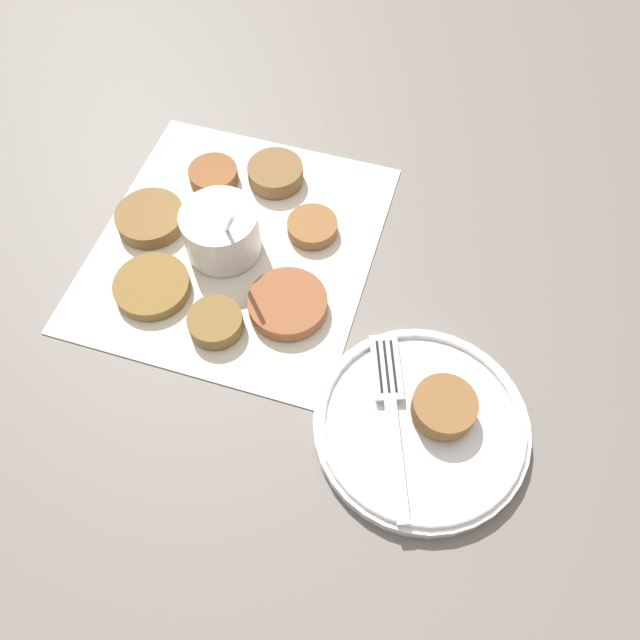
% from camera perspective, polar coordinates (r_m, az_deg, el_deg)
% --- Properties ---
extents(ground_plane, '(4.00, 4.00, 0.00)m').
position_cam_1_polar(ground_plane, '(0.75, -6.43, 7.30)').
color(ground_plane, '#605B56').
extents(napkin, '(0.38, 0.36, 0.00)m').
position_cam_1_polar(napkin, '(0.75, -7.69, 6.81)').
color(napkin, silver).
rests_on(napkin, ground_plane).
extents(sauce_bowl, '(0.09, 0.09, 0.11)m').
position_cam_1_polar(sauce_bowl, '(0.72, -8.96, 7.86)').
color(sauce_bowl, silver).
rests_on(sauce_bowl, napkin).
extents(fritter_0, '(0.06, 0.06, 0.02)m').
position_cam_1_polar(fritter_0, '(0.81, -9.72, 12.96)').
color(fritter_0, brown).
rests_on(fritter_0, napkin).
extents(fritter_1, '(0.08, 0.08, 0.01)m').
position_cam_1_polar(fritter_1, '(0.72, -15.11, 3.01)').
color(fritter_1, brown).
rests_on(fritter_1, napkin).
extents(fritter_2, '(0.06, 0.06, 0.02)m').
position_cam_1_polar(fritter_2, '(0.75, -0.71, 8.53)').
color(fritter_2, brown).
rests_on(fritter_2, napkin).
extents(fritter_3, '(0.09, 0.09, 0.02)m').
position_cam_1_polar(fritter_3, '(0.68, -2.97, 1.50)').
color(fritter_3, brown).
rests_on(fritter_3, napkin).
extents(fritter_4, '(0.06, 0.06, 0.02)m').
position_cam_1_polar(fritter_4, '(0.68, -9.53, -0.20)').
color(fritter_4, brown).
rests_on(fritter_4, napkin).
extents(fritter_5, '(0.07, 0.07, 0.02)m').
position_cam_1_polar(fritter_5, '(0.80, -4.10, 13.26)').
color(fritter_5, brown).
rests_on(fritter_5, napkin).
extents(fritter_6, '(0.08, 0.08, 0.02)m').
position_cam_1_polar(fritter_6, '(0.78, -15.24, 8.98)').
color(fritter_6, brown).
rests_on(fritter_6, napkin).
extents(serving_plate, '(0.21, 0.21, 0.02)m').
position_cam_1_polar(serving_plate, '(0.63, 9.22, -9.42)').
color(serving_plate, silver).
rests_on(serving_plate, ground_plane).
extents(fritter_on_plate, '(0.06, 0.06, 0.02)m').
position_cam_1_polar(fritter_on_plate, '(0.62, 11.29, -7.78)').
color(fritter_on_plate, brown).
rests_on(fritter_on_plate, serving_plate).
extents(fork, '(0.18, 0.10, 0.00)m').
position_cam_1_polar(fork, '(0.62, 6.43, -7.43)').
color(fork, silver).
rests_on(fork, serving_plate).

